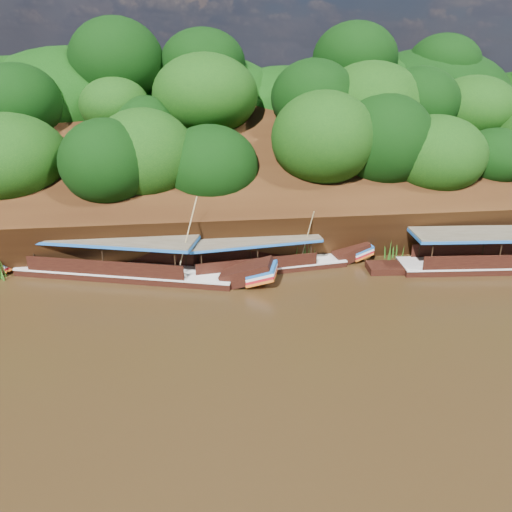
{
  "coord_description": "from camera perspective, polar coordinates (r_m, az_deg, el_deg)",
  "views": [
    {
      "loc": [
        -6.72,
        -22.25,
        13.61
      ],
      "look_at": [
        -3.11,
        7.0,
        1.63
      ],
      "focal_mm": 35.0,
      "sensor_mm": 36.0,
      "label": 1
    }
  ],
  "objects": [
    {
      "name": "boat_2",
      "position": [
        33.45,
        -13.36,
        -1.37
      ],
      "size": [
        17.15,
        6.9,
        6.06
      ],
      "rotation": [
        0.0,
        0.0,
        -0.28
      ],
      "color": "black",
      "rests_on": "ground"
    },
    {
      "name": "reeds",
      "position": [
        34.39,
        -2.0,
        0.32
      ],
      "size": [
        51.34,
        2.58,
        1.82
      ],
      "color": "#285A16",
      "rests_on": "ground"
    },
    {
      "name": "ground",
      "position": [
        26.93,
        8.52,
        -8.5
      ],
      "size": [
        160.0,
        160.0,
        0.0
      ],
      "primitive_type": "plane",
      "color": "black",
      "rests_on": "ground"
    },
    {
      "name": "riverbank",
      "position": [
        46.96,
        1.42,
        7.67
      ],
      "size": [
        120.0,
        30.06,
        19.4
      ],
      "color": "black",
      "rests_on": "ground"
    },
    {
      "name": "boat_1",
      "position": [
        33.89,
        2.05,
        -0.6
      ],
      "size": [
        13.48,
        3.61,
        4.64
      ],
      "rotation": [
        0.0,
        0.0,
        0.13
      ],
      "color": "black",
      "rests_on": "ground"
    }
  ]
}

